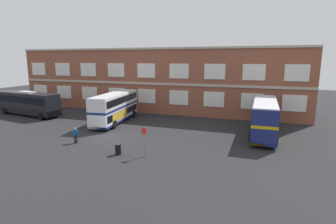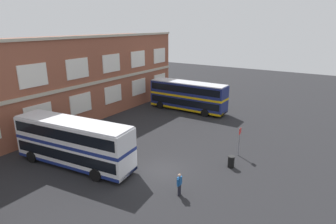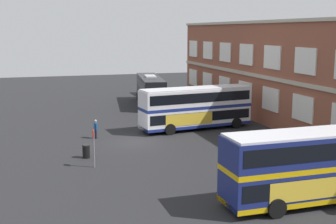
# 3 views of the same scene
# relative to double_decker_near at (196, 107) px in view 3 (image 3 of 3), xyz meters

# --- Properties ---
(ground_plane) EXTENTS (120.00, 120.00, 0.00)m
(ground_plane) POSITION_rel_double_decker_near_xyz_m (3.34, -4.76, -2.15)
(ground_plane) COLOR #232326
(brick_terminal_building) EXTENTS (48.98, 8.19, 10.50)m
(brick_terminal_building) POSITION_rel_double_decker_near_xyz_m (1.62, 11.22, 2.95)
(brick_terminal_building) COLOR brown
(brick_terminal_building) RESTS_ON ground
(double_decker_near) EXTENTS (3.85, 11.22, 4.07)m
(double_decker_near) POSITION_rel_double_decker_near_xyz_m (0.00, 0.00, 0.00)
(double_decker_near) COLOR silver
(double_decker_near) RESTS_ON ground
(double_decker_middle) EXTENTS (2.90, 11.01, 4.07)m
(double_decker_middle) POSITION_rel_double_decker_near_xyz_m (19.65, -0.18, 0.00)
(double_decker_middle) COLOR navy
(double_decker_middle) RESTS_ON ground
(touring_coach) EXTENTS (12.25, 4.34, 3.80)m
(touring_coach) POSITION_rel_double_decker_near_xyz_m (-15.34, -0.46, -0.24)
(touring_coach) COLOR black
(touring_coach) RESTS_ON ground
(waiting_passenger) EXTENTS (0.64, 0.28, 1.70)m
(waiting_passenger) POSITION_rel_double_decker_near_xyz_m (1.00, -9.86, -1.22)
(waiting_passenger) COLOR black
(waiting_passenger) RESTS_ON ground
(bus_stand_flag) EXTENTS (0.44, 0.10, 2.70)m
(bus_stand_flag) POSITION_rel_double_decker_near_xyz_m (9.54, -11.19, -0.51)
(bus_stand_flag) COLOR slate
(bus_stand_flag) RESTS_ON ground
(station_litter_bin) EXTENTS (0.60, 0.60, 1.03)m
(station_litter_bin) POSITION_rel_double_decker_near_xyz_m (6.99, -11.44, -1.63)
(station_litter_bin) COLOR black
(station_litter_bin) RESTS_ON ground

